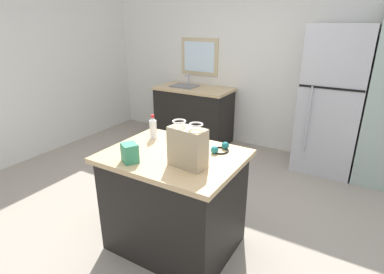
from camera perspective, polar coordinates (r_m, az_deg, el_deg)
The scene contains 10 objects.
ground at distance 3.26m, azimuth -1.10°, elevation -15.28°, with size 6.82×6.82×0.00m, color #9E9384.
back_wall at distance 4.85m, azimuth 14.02°, elevation 13.74°, with size 5.68×0.13×2.74m.
left_wall at distance 4.82m, azimuth -31.97°, elevation 11.23°, with size 0.10×4.76×2.74m.
kitchen_island at distance 2.72m, azimuth -3.29°, elevation -11.75°, with size 1.11×0.87×0.90m.
refrigerator at distance 4.35m, azimuth 24.57°, elevation 6.05°, with size 0.74×0.67×1.90m.
sink_counter at distance 5.11m, azimuth 0.27°, elevation 4.34°, with size 1.24×0.65×1.10m.
shopping_bag at distance 2.24m, azimuth -0.82°, elevation -1.88°, with size 0.30×0.18×0.35m.
small_box at distance 2.39m, azimuth -11.52°, elevation -2.92°, with size 0.13×0.11×0.15m, color #388E66.
bottle at distance 2.82m, azimuth -7.26°, elevation 1.69°, with size 0.07×0.07×0.23m.
ear_defenders at distance 2.56m, azimuth 5.24°, elevation -2.18°, with size 0.18×0.20×0.06m.
Camera 1 is at (1.40, -2.23, 1.92)m, focal length 28.62 mm.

